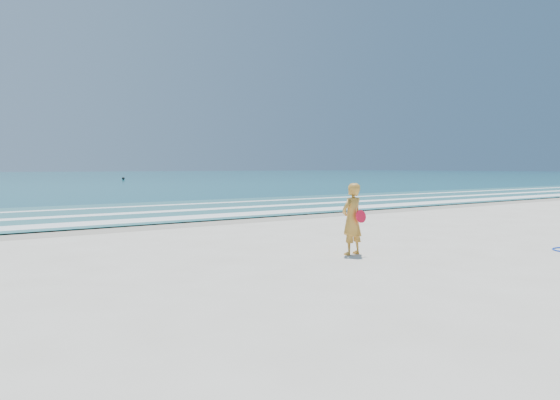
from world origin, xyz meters
TOP-DOWN VIEW (x-y plane):
  - ground at (0.00, 0.00)m, footprint 400.00×400.00m
  - wet_sand at (0.00, 9.00)m, footprint 400.00×2.40m
  - shallow at (0.00, 14.00)m, footprint 400.00×10.00m
  - foam_near at (0.00, 10.30)m, footprint 400.00×1.40m
  - foam_mid at (0.00, 13.20)m, footprint 400.00×0.90m
  - foam_far at (0.00, 16.50)m, footprint 400.00×0.60m
  - buoy at (18.77, 65.89)m, footprint 0.40×0.40m
  - woman at (-0.29, 1.14)m, footprint 0.59×0.43m

SIDE VIEW (x-z plane):
  - ground at x=0.00m, z-range 0.00..0.00m
  - wet_sand at x=0.00m, z-range 0.00..0.00m
  - shallow at x=0.00m, z-range 0.04..0.05m
  - foam_near at x=0.00m, z-range 0.05..0.06m
  - foam_mid at x=0.00m, z-range 0.05..0.06m
  - foam_far at x=0.00m, z-range 0.05..0.06m
  - buoy at x=18.77m, z-range 0.04..0.44m
  - woman at x=-0.29m, z-range 0.00..1.50m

